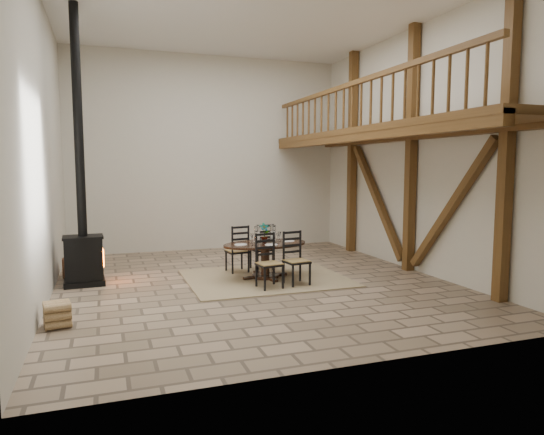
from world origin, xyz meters
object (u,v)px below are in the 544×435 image
object	(u,v)px
dining_table	(265,258)
log_stack	(57,315)
log_basket	(78,266)
wood_stove	(82,225)

from	to	relation	value
dining_table	log_stack	xyz separation A→B (m)	(-3.55, -1.80, -0.23)
log_basket	dining_table	bearing A→B (deg)	-21.15
dining_table	wood_stove	size ratio (longest dim) A/B	0.40
dining_table	log_stack	distance (m)	3.99
dining_table	log_basket	distance (m)	3.69
dining_table	log_basket	world-z (taller)	dining_table
dining_table	log_stack	size ratio (longest dim) A/B	5.00
dining_table	wood_stove	world-z (taller)	wood_stove
wood_stove	log_stack	world-z (taller)	wood_stove
log_basket	log_stack	bearing A→B (deg)	-92.25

